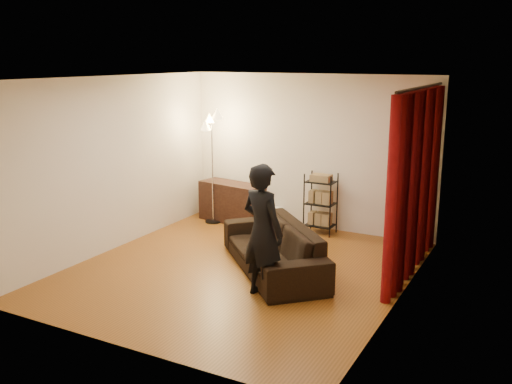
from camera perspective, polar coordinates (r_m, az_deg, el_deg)
The scene contains 14 objects.
floor at distance 8.22m, azimuth -1.61°, elevation -7.83°, with size 5.00×5.00×0.00m, color brown.
ceiling at distance 7.67m, azimuth -1.74°, elevation 11.32°, with size 5.00×5.00×0.00m, color white.
wall_back at distance 10.05m, azimuth 5.40°, elevation 4.01°, with size 5.00×5.00×0.00m, color beige.
wall_front at distance 5.86m, azimuth -13.85°, elevation -3.10°, with size 5.00×5.00×0.00m, color beige.
wall_left at distance 9.14m, azimuth -14.05°, elevation 2.74°, with size 5.00×5.00×0.00m, color beige.
wall_right at distance 7.03m, azimuth 14.49°, elevation -0.41°, with size 5.00×5.00×0.00m, color beige.
curtain_rod at distance 7.97m, azimuth 16.26°, elevation 10.02°, with size 0.04×0.04×2.65m, color black.
curtain at distance 8.14m, azimuth 15.53°, elevation 0.84°, with size 0.22×2.65×2.55m, color #6C090A, non-canonical shape.
sofa at distance 8.12m, azimuth 1.73°, elevation -5.57°, with size 2.32×0.91×0.68m, color black.
person at distance 7.11m, azimuth 0.67°, elevation -3.94°, with size 0.63×0.41×1.72m, color black.
media_cabinet at distance 10.50m, azimuth -2.40°, elevation -1.04°, with size 1.24×0.47×0.73m, color #321C14.
storage_boxes at distance 10.40m, azimuth 1.53°, elevation -2.38°, with size 0.36×0.29×0.30m, color silver, non-canonical shape.
wire_shelf at distance 9.82m, azimuth 6.47°, elevation -1.16°, with size 0.48×0.33×1.05m, color black, non-canonical shape.
floor_lamp at distance 10.33m, azimuth -4.38°, elevation 2.34°, with size 0.36×0.36×2.01m, color silver, non-canonical shape.
Camera 1 is at (3.79, -6.66, 2.97)m, focal length 40.00 mm.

